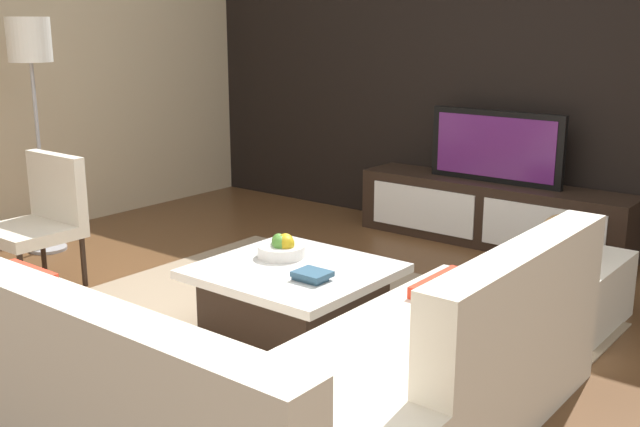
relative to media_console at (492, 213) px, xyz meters
name	(u,v)px	position (x,y,z in m)	size (l,w,h in m)	color
ground_plane	(296,340)	(0.00, -2.40, -0.25)	(14.00, 14.00, 0.00)	brown
feature_wall_back	(517,63)	(0.00, 0.30, 1.15)	(6.40, 0.12, 2.80)	black
side_wall_left	(1,63)	(-3.20, -2.20, 1.15)	(0.12, 5.20, 2.80)	#C6B28E
area_rug	(283,335)	(-0.10, -2.40, -0.24)	(3.00, 2.75, 0.01)	gray
media_console	(492,213)	(0.00, 0.00, 0.00)	(2.19, 0.46, 0.50)	black
television	(496,147)	(0.00, 0.00, 0.53)	(1.09, 0.06, 0.56)	black
sectional_couch	(250,378)	(0.52, -3.30, 0.03)	(2.47, 2.30, 0.83)	beige
coffee_table	(294,297)	(-0.10, -2.30, -0.05)	(1.00, 0.94, 0.38)	black
accent_chair_near	(42,213)	(-1.92, -2.72, 0.24)	(0.56, 0.52, 0.87)	black
floor_lamp	(30,56)	(-2.61, -2.29, 1.23)	(0.31, 0.31, 1.75)	#A5A5AA
ottoman	(557,287)	(1.00, -1.20, -0.05)	(0.70, 0.70, 0.40)	beige
fruit_bowl	(282,248)	(-0.28, -2.20, 0.19)	(0.28, 0.28, 0.14)	silver
decorative_ball	(561,234)	(1.00, -1.20, 0.27)	(0.24, 0.24, 0.24)	#997247
book_stack	(312,275)	(0.12, -2.41, 0.16)	(0.19, 0.15, 0.05)	#2D516B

